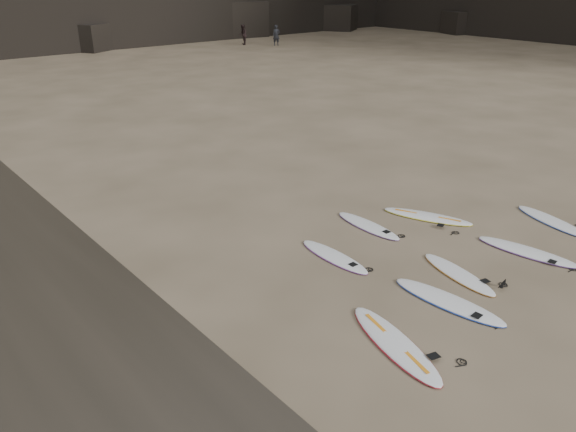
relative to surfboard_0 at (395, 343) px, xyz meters
name	(u,v)px	position (x,y,z in m)	size (l,w,h in m)	color
ground	(481,261)	(4.33, 0.86, -0.05)	(240.00, 240.00, 0.00)	#897559
surfboard_0	(395,343)	(0.00, 0.00, 0.00)	(0.67, 2.80, 0.10)	white
surfboard_1	(448,301)	(2.08, 0.24, 0.00)	(0.65, 2.70, 0.10)	white
surfboard_2	(458,274)	(3.29, 0.82, -0.01)	(0.56, 2.31, 0.08)	white
surfboard_3	(527,251)	(5.64, 0.36, 0.00)	(0.63, 2.60, 0.09)	white
surfboard_4	(552,221)	(8.00, 0.88, -0.01)	(0.60, 2.51, 0.09)	white
surfboard_5	(334,256)	(1.63, 3.37, -0.01)	(0.56, 2.32, 0.08)	white
surfboard_6	(368,225)	(3.68, 4.10, -0.01)	(0.57, 2.36, 0.08)	white
surfboard_7	(427,216)	(5.49, 3.40, 0.00)	(0.63, 2.63, 0.09)	white
person_a	(276,35)	(27.59, 37.97, 0.89)	(0.69, 0.45, 1.88)	black
person_b	(243,35)	(25.39, 40.36, 0.89)	(0.91, 0.71, 1.87)	black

